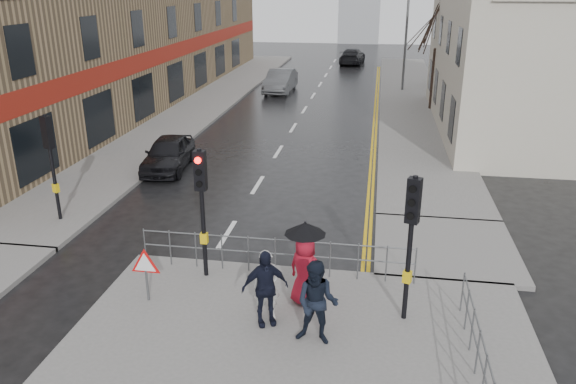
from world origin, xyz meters
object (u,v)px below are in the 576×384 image
(pedestrian_b, at_px, (317,303))
(car_parked, at_px, (168,153))
(pedestrian_with_umbrella, at_px, (305,260))
(car_mid, at_px, (280,81))
(pedestrian_a, at_px, (267,285))
(pedestrian_d, at_px, (265,288))

(pedestrian_b, xyz_separation_m, car_parked, (-7.35, 11.00, -0.39))
(pedestrian_with_umbrella, bearing_deg, car_mid, 101.05)
(pedestrian_a, relative_size, pedestrian_with_umbrella, 0.79)
(pedestrian_b, bearing_deg, car_mid, 107.57)
(pedestrian_a, bearing_deg, car_mid, 82.61)
(pedestrian_d, distance_m, car_parked, 12.17)
(pedestrian_b, relative_size, pedestrian_with_umbrella, 0.90)
(pedestrian_b, distance_m, car_mid, 29.24)
(pedestrian_d, bearing_deg, pedestrian_b, -48.07)
(pedestrian_with_umbrella, distance_m, car_parked, 11.76)
(pedestrian_b, relative_size, pedestrian_d, 1.05)
(pedestrian_a, height_order, pedestrian_d, pedestrian_d)
(pedestrian_d, bearing_deg, pedestrian_with_umbrella, 27.44)
(pedestrian_with_umbrella, height_order, car_parked, pedestrian_with_umbrella)
(pedestrian_d, bearing_deg, car_parked, 95.03)
(pedestrian_with_umbrella, xyz_separation_m, pedestrian_d, (-0.75, -0.98, -0.24))
(pedestrian_b, xyz_separation_m, car_mid, (-5.76, 28.66, -0.30))
(pedestrian_with_umbrella, bearing_deg, pedestrian_d, -127.23)
(pedestrian_b, distance_m, pedestrian_d, 1.30)
(pedestrian_a, distance_m, car_mid, 28.29)
(pedestrian_a, xyz_separation_m, car_mid, (-4.56, 27.92, -0.18))
(pedestrian_b, bearing_deg, car_parked, 129.95)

